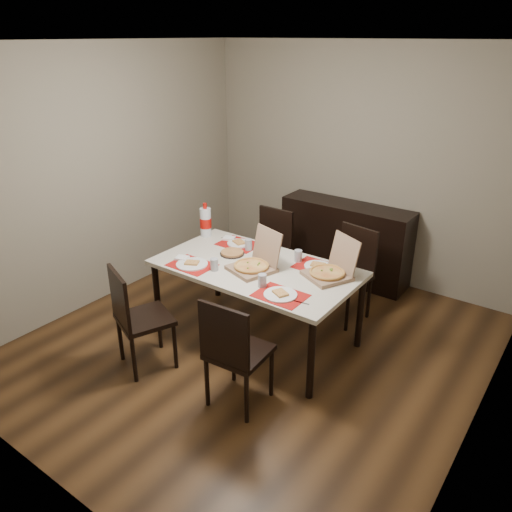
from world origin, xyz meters
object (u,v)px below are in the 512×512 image
(chair_far_left, at_px, (270,248))
(chair_far_right, at_px, (350,269))
(chair_near_right, at_px, (234,350))
(pizza_box_center, at_px, (254,264))
(soda_bottle, at_px, (206,222))
(chair_near_left, at_px, (136,315))
(dip_bowl, at_px, (271,258))
(sideboard, at_px, (345,241))
(dining_table, at_px, (256,273))

(chair_far_left, distance_m, chair_far_right, 0.95)
(chair_far_right, bearing_deg, chair_near_right, -92.70)
(pizza_box_center, bearing_deg, soda_bottle, 157.47)
(chair_near_left, distance_m, chair_near_right, 0.97)
(chair_near_right, xyz_separation_m, dip_bowl, (-0.39, 1.06, 0.25))
(sideboard, height_order, dip_bowl, sideboard)
(sideboard, height_order, pizza_box_center, pizza_box_center)
(chair_far_left, height_order, soda_bottle, soda_bottle)
(sideboard, height_order, chair_far_right, chair_far_right)
(chair_far_right, relative_size, pizza_box_center, 1.98)
(sideboard, height_order, chair_near_right, chair_near_right)
(chair_near_right, distance_m, chair_far_left, 1.94)
(chair_far_right, height_order, pizza_box_center, pizza_box_center)
(dining_table, bearing_deg, chair_near_left, -120.20)
(chair_far_left, distance_m, soda_bottle, 0.80)
(sideboard, bearing_deg, chair_far_left, -123.02)
(chair_near_left, bearing_deg, sideboard, 76.68)
(chair_far_left, bearing_deg, chair_near_right, -63.47)
(sideboard, height_order, dining_table, sideboard)
(chair_far_left, bearing_deg, soda_bottle, -124.77)
(chair_near_right, height_order, pizza_box_center, pizza_box_center)
(chair_far_right, bearing_deg, sideboard, 119.50)
(chair_near_left, relative_size, soda_bottle, 2.67)
(sideboard, bearing_deg, dip_bowl, -91.64)
(chair_near_left, distance_m, pizza_box_center, 1.09)
(sideboard, height_order, soda_bottle, soda_bottle)
(dining_table, bearing_deg, chair_far_left, 117.13)
(dip_bowl, relative_size, soda_bottle, 0.32)
(chair_far_left, relative_size, chair_far_right, 1.00)
(dining_table, height_order, chair_near_left, chair_near_left)
(chair_near_right, relative_size, chair_far_left, 1.00)
(chair_far_right, relative_size, soda_bottle, 2.67)
(chair_far_left, distance_m, dip_bowl, 0.86)
(dining_table, relative_size, pizza_box_center, 3.84)
(chair_near_left, distance_m, chair_far_right, 2.12)
(pizza_box_center, bearing_deg, chair_near_right, -63.97)
(sideboard, height_order, chair_near_left, chair_near_left)
(dip_bowl, bearing_deg, pizza_box_center, -88.93)
(chair_far_left, xyz_separation_m, dip_bowl, (0.47, -0.67, 0.25))
(chair_far_left, bearing_deg, dip_bowl, -54.88)
(chair_far_left, xyz_separation_m, chair_far_right, (0.95, 0.03, 0.00))
(chair_near_left, xyz_separation_m, pizza_box_center, (0.58, 0.88, 0.29))
(sideboard, distance_m, chair_far_right, 0.88)
(chair_far_left, xyz_separation_m, pizza_box_center, (0.48, -0.94, 0.29))
(dining_table, xyz_separation_m, chair_near_right, (0.42, -0.86, -0.17))
(chair_near_left, xyz_separation_m, chair_far_left, (0.10, 1.82, 0.00))
(sideboard, xyz_separation_m, chair_near_left, (-0.62, -2.61, 0.06))
(soda_bottle, bearing_deg, chair_near_right, -42.47)
(sideboard, distance_m, chair_near_left, 2.68)
(soda_bottle, bearing_deg, dip_bowl, -6.30)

